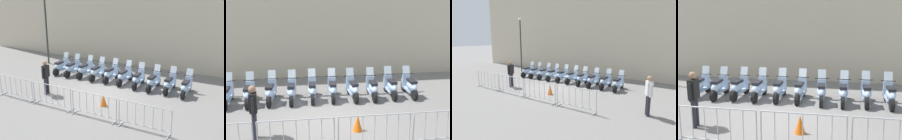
# 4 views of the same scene
# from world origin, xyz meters

# --- Properties ---
(ground_plane) EXTENTS (120.00, 120.00, 0.00)m
(ground_plane) POSITION_xyz_m (0.00, 0.00, 0.00)
(ground_plane) COLOR slate
(motorcycle_0) EXTENTS (0.56, 1.72, 1.24)m
(motorcycle_0) POSITION_xyz_m (-3.86, 1.75, 0.45)
(motorcycle_0) COLOR black
(motorcycle_0) RESTS_ON ground
(motorcycle_1) EXTENTS (0.56, 1.72, 1.24)m
(motorcycle_1) POSITION_xyz_m (-3.01, 1.75, 0.45)
(motorcycle_1) COLOR black
(motorcycle_1) RESTS_ON ground
(motorcycle_2) EXTENTS (0.56, 1.73, 1.24)m
(motorcycle_2) POSITION_xyz_m (-2.15, 1.85, 0.45)
(motorcycle_2) COLOR black
(motorcycle_2) RESTS_ON ground
(motorcycle_3) EXTENTS (0.56, 1.72, 1.24)m
(motorcycle_3) POSITION_xyz_m (-1.29, 1.83, 0.45)
(motorcycle_3) COLOR black
(motorcycle_3) RESTS_ON ground
(motorcycle_4) EXTENTS (0.56, 1.72, 1.24)m
(motorcycle_4) POSITION_xyz_m (-0.44, 1.89, 0.45)
(motorcycle_4) COLOR black
(motorcycle_4) RESTS_ON ground
(motorcycle_5) EXTENTS (0.56, 1.73, 1.24)m
(motorcycle_5) POSITION_xyz_m (0.42, 1.88, 0.45)
(motorcycle_5) COLOR black
(motorcycle_5) RESTS_ON ground
(motorcycle_6) EXTENTS (0.56, 1.72, 1.24)m
(motorcycle_6) POSITION_xyz_m (1.29, 1.80, 0.45)
(motorcycle_6) COLOR black
(motorcycle_6) RESTS_ON ground
(motorcycle_7) EXTENTS (0.56, 1.72, 1.24)m
(motorcycle_7) POSITION_xyz_m (2.14, 1.78, 0.45)
(motorcycle_7) COLOR black
(motorcycle_7) RESTS_ON ground
(motorcycle_8) EXTENTS (0.56, 1.72, 1.24)m
(motorcycle_8) POSITION_xyz_m (2.99, 1.86, 0.45)
(motorcycle_8) COLOR black
(motorcycle_8) RESTS_ON ground
(motorcycle_9) EXTENTS (0.56, 1.72, 1.24)m
(motorcycle_9) POSITION_xyz_m (3.85, 1.82, 0.45)
(motorcycle_9) COLOR black
(motorcycle_9) RESTS_ON ground
(barrier_segment_0) EXTENTS (2.12, 0.44, 1.07)m
(barrier_segment_0) POSITION_xyz_m (-3.30, -2.41, 0.53)
(barrier_segment_0) COLOR #B2B5B7
(barrier_segment_0) RESTS_ON ground
(barrier_segment_1) EXTENTS (2.12, 0.44, 1.07)m
(barrier_segment_1) POSITION_xyz_m (-1.10, -2.40, 0.53)
(barrier_segment_1) COLOR #B2B5B7
(barrier_segment_1) RESTS_ON ground
(barrier_segment_2) EXTENTS (2.12, 0.44, 1.07)m
(barrier_segment_2) POSITION_xyz_m (1.11, -2.40, 0.53)
(barrier_segment_2) COLOR #B2B5B7
(barrier_segment_2) RESTS_ON ground
(barrier_segment_3) EXTENTS (2.12, 0.44, 1.07)m
(barrier_segment_3) POSITION_xyz_m (3.31, -2.39, 0.53)
(barrier_segment_3) COLOR #B2B5B7
(barrier_segment_3) RESTS_ON ground
(street_lamp) EXTENTS (0.36, 0.36, 5.03)m
(street_lamp) POSITION_xyz_m (-6.12, 3.17, 3.09)
(street_lamp) COLOR #2D332D
(street_lamp) RESTS_ON ground
(officer_mid_plaza) EXTENTS (0.25, 0.55, 1.73)m
(officer_mid_plaza) POSITION_xyz_m (-2.36, -1.30, 0.98)
(officer_mid_plaza) COLOR #23232D
(officer_mid_plaza) RESTS_ON ground
(traffic_cone) EXTENTS (0.32, 0.32, 0.55)m
(traffic_cone) POSITION_xyz_m (0.87, -1.20, 0.28)
(traffic_cone) COLOR orange
(traffic_cone) RESTS_ON ground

